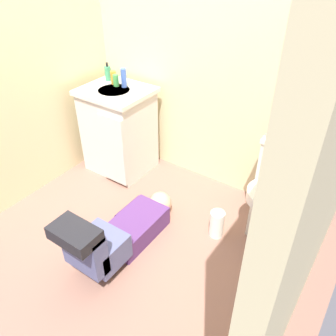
# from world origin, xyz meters

# --- Properties ---
(ground_plane) EXTENTS (2.76, 2.96, 0.04)m
(ground_plane) POSITION_xyz_m (0.00, 0.00, -0.02)
(ground_plane) COLOR #886052
(wall_back) EXTENTS (2.42, 0.08, 2.40)m
(wall_back) POSITION_xyz_m (0.00, 1.02, 1.20)
(wall_back) COLOR beige
(wall_back) RESTS_ON ground_plane
(wall_left) EXTENTS (0.08, 1.96, 2.40)m
(wall_left) POSITION_xyz_m (-1.17, 0.00, 1.20)
(wall_left) COLOR beige
(wall_left) RESTS_ON ground_plane
(toilet) EXTENTS (0.36, 0.46, 0.75)m
(toilet) POSITION_xyz_m (0.79, 0.67, 0.37)
(toilet) COLOR white
(toilet) RESTS_ON ground_plane
(vanity_cabinet) EXTENTS (0.60, 0.53, 0.82)m
(vanity_cabinet) POSITION_xyz_m (-0.73, 0.65, 0.42)
(vanity_cabinet) COLOR silver
(vanity_cabinet) RESTS_ON ground_plane
(faucet) EXTENTS (0.02, 0.02, 0.10)m
(faucet) POSITION_xyz_m (-0.73, 0.80, 0.87)
(faucet) COLOR silver
(faucet) RESTS_ON vanity_cabinet
(person_plumber) EXTENTS (0.39, 1.06, 0.52)m
(person_plumber) POSITION_xyz_m (-0.03, -0.19, 0.18)
(person_plumber) COLOR #512D6B
(person_plumber) RESTS_ON ground_plane
(tissue_box) EXTENTS (0.22, 0.11, 0.10)m
(tissue_box) POSITION_xyz_m (0.74, 0.76, 0.80)
(tissue_box) COLOR silver
(tissue_box) RESTS_ON toilet
(toiletry_bag) EXTENTS (0.12, 0.09, 0.11)m
(toiletry_bag) POSITION_xyz_m (0.89, 0.76, 0.81)
(toiletry_bag) COLOR #B22D3F
(toiletry_bag) RESTS_ON toilet
(soap_dispenser) EXTENTS (0.06, 0.06, 0.17)m
(soap_dispenser) POSITION_xyz_m (-0.92, 0.78, 0.89)
(soap_dispenser) COLOR #3B8F62
(soap_dispenser) RESTS_ON vanity_cabinet
(bottle_amber) EXTENTS (0.05, 0.05, 0.12)m
(bottle_amber) POSITION_xyz_m (-0.82, 0.74, 0.88)
(bottle_amber) COLOR #C5882A
(bottle_amber) RESTS_ON vanity_cabinet
(bottle_green) EXTENTS (0.05, 0.05, 0.10)m
(bottle_green) POSITION_xyz_m (-0.78, 0.72, 0.87)
(bottle_green) COLOR green
(bottle_green) RESTS_ON vanity_cabinet
(bottle_blue) EXTENTS (0.05, 0.05, 0.17)m
(bottle_blue) POSITION_xyz_m (-0.70, 0.74, 0.90)
(bottle_blue) COLOR #3D5EB5
(bottle_blue) RESTS_ON vanity_cabinet
(paper_towel_roll) EXTENTS (0.11, 0.11, 0.23)m
(paper_towel_roll) POSITION_xyz_m (0.49, 0.35, 0.11)
(paper_towel_roll) COLOR white
(paper_towel_roll) RESTS_ON ground_plane
(toilet_paper_roll) EXTENTS (0.11, 0.11, 0.10)m
(toilet_paper_roll) POSITION_xyz_m (0.97, -0.07, 0.05)
(toilet_paper_roll) COLOR white
(toilet_paper_roll) RESTS_ON ground_plane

